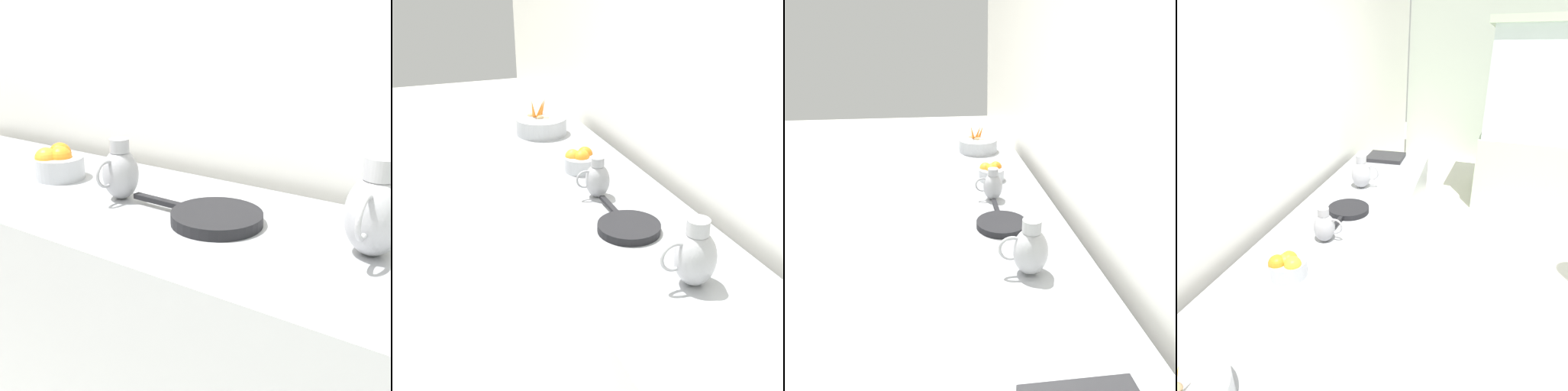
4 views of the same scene
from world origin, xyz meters
The scene contains 5 objects.
prep_counter centered at (-1.48, -0.19, 0.46)m, with size 0.71×3.03×0.93m, color #9EA0A5.
orange_bowl centered at (-1.53, -0.77, 0.99)m, with size 0.18×0.18×0.12m.
metal_pitcher_tall centered at (-1.53, 0.37, 1.04)m, with size 0.21×0.15×0.25m.
metal_pitcher_short centered at (-1.49, -0.43, 1.02)m, with size 0.17×0.12×0.20m.
skillet_on_counter centered at (-1.48, -0.06, 0.95)m, with size 0.27×0.44×0.03m.
Camera 1 is at (-0.27, 0.70, 1.51)m, focal length 49.11 mm.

